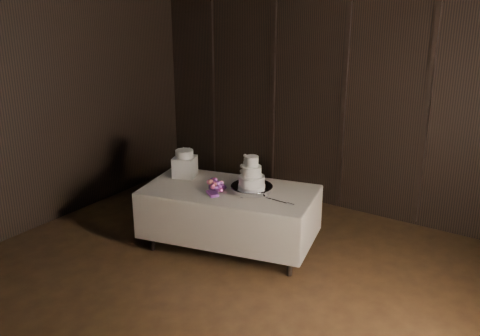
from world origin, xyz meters
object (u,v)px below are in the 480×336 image
at_px(display_table, 230,216).
at_px(wedding_cake, 249,174).
at_px(box_pedestal, 185,167).
at_px(cake_stand, 252,190).
at_px(bouquet, 215,186).
at_px(small_cake, 184,154).

xyz_separation_m(display_table, wedding_cake, (0.26, 0.02, 0.57)).
distance_m(wedding_cake, box_pedestal, 0.98).
bearing_deg(cake_stand, bouquet, -156.58).
bearing_deg(wedding_cake, display_table, -168.03).
height_order(bouquet, box_pedestal, box_pedestal).
distance_m(cake_stand, box_pedestal, 1.00).
bearing_deg(wedding_cake, box_pedestal, -175.43).
relative_size(display_table, cake_stand, 4.50).
xyz_separation_m(display_table, cake_stand, (0.28, 0.04, 0.39)).
xyz_separation_m(box_pedestal, small_cake, (0.00, 0.00, 0.17)).
distance_m(cake_stand, wedding_cake, 0.19).
relative_size(box_pedestal, small_cake, 1.18).
xyz_separation_m(wedding_cake, bouquet, (-0.37, -0.16, -0.17)).
relative_size(cake_stand, bouquet, 1.26).
height_order(wedding_cake, bouquet, wedding_cake).
relative_size(bouquet, small_cake, 1.75).
height_order(box_pedestal, small_cake, small_cake).
bearing_deg(bouquet, wedding_cake, 22.95).
xyz_separation_m(cake_stand, box_pedestal, (-1.00, 0.02, 0.08)).
distance_m(display_table, box_pedestal, 0.85).
height_order(display_table, bouquet, bouquet).
distance_m(display_table, bouquet, 0.44).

